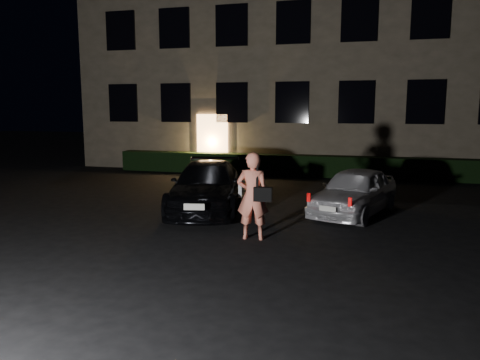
# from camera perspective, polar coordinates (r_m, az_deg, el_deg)

# --- Properties ---
(ground) EXTENTS (80.00, 80.00, 0.00)m
(ground) POSITION_cam_1_polar(r_m,az_deg,el_deg) (9.56, -4.45, -8.04)
(ground) COLOR black
(ground) RESTS_ON ground
(building) EXTENTS (20.00, 8.11, 12.00)m
(building) POSITION_cam_1_polar(r_m,az_deg,el_deg) (24.02, 8.05, 16.40)
(building) COLOR brown
(building) RESTS_ON ground
(hedge) EXTENTS (15.00, 0.70, 0.85)m
(hedge) POSITION_cam_1_polar(r_m,az_deg,el_deg) (19.50, 6.01, 1.81)
(hedge) COLOR black
(hedge) RESTS_ON ground
(sedan) EXTENTS (2.70, 4.73, 1.29)m
(sedan) POSITION_cam_1_polar(r_m,az_deg,el_deg) (12.79, -4.03, -0.78)
(sedan) COLOR black
(sedan) RESTS_ON ground
(hatch) EXTENTS (2.49, 3.86, 1.22)m
(hatch) POSITION_cam_1_polar(r_m,az_deg,el_deg) (12.57, 13.80, -1.34)
(hatch) COLOR silver
(hatch) RESTS_ON ground
(man) EXTENTS (0.80, 0.51, 1.86)m
(man) POSITION_cam_1_polar(r_m,az_deg,el_deg) (9.83, 1.59, -1.94)
(man) COLOR #FA876B
(man) RESTS_ON ground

